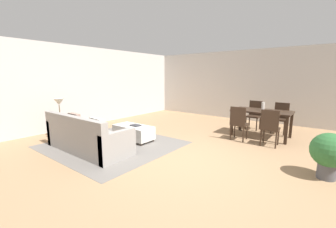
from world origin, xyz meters
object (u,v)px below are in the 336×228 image
dining_chair_near_left (239,121)px  book_on_ottoman (136,125)px  ottoman_table (133,132)px  dining_chair_far_left (254,113)px  dining_chair_far_right (281,116)px  dining_chair_near_right (270,126)px  vase_centerpiece (263,106)px  side_table (61,122)px  couch (86,138)px  potted_plant (329,152)px  dining_table (262,114)px  table_lamp (59,103)px

dining_chair_near_left → book_on_ottoman: size_ratio=3.54×
ottoman_table → dining_chair_far_left: bearing=56.1°
ottoman_table → book_on_ottoman: (0.07, 0.02, 0.19)m
dining_chair_far_right → ottoman_table: bearing=-132.6°
dining_chair_near_right → vase_centerpiece: size_ratio=3.98×
dining_chair_far_left → ottoman_table: bearing=-123.9°
side_table → dining_chair_near_right: 5.48m
ottoman_table → book_on_ottoman: bearing=16.0°
couch → ottoman_table: (0.25, 1.24, -0.07)m
potted_plant → couch: bearing=-159.2°
vase_centerpiece → book_on_ottoman: 3.58m
dining_chair_near_left → dining_chair_far_right: (0.73, 1.54, 0.00)m
dining_table → dining_chair_near_left: bearing=-116.0°
table_lamp → potted_plant: bearing=15.0°
dining_table → vase_centerpiece: vase_centerpiece is taller
dining_chair_near_left → dining_chair_near_right: bearing=-2.1°
dining_chair_far_right → vase_centerpiece: 0.92m
dining_chair_far_right → table_lamp: bearing=-136.9°
vase_centerpiece → couch: bearing=-127.9°
couch → table_lamp: 1.61m
vase_centerpiece → dining_chair_far_left: bearing=118.8°
dining_chair_near_right → side_table: bearing=-149.3°
book_on_ottoman → dining_chair_near_left: bearing=37.7°
vase_centerpiece → dining_chair_near_left: bearing=-117.6°
dining_chair_near_left → book_on_ottoman: (-2.18, -1.68, -0.11)m
dining_chair_far_right → side_table: bearing=-136.9°
table_lamp → dining_table: 5.61m
dining_chair_far_left → book_on_ottoman: size_ratio=3.54×
couch → dining_chair_near_left: dining_chair_near_left is taller
dining_chair_far_left → side_table: bearing=-131.5°
dining_chair_near_right → vase_centerpiece: 0.95m
couch → dining_chair_near_right: (3.27, 2.91, 0.23)m
table_lamp → dining_chair_near_right: bearing=30.7°
ottoman_table → potted_plant: (4.21, 0.46, 0.24)m
ottoman_table → table_lamp: bearing=-146.3°
couch → side_table: (-1.44, 0.12, 0.17)m
couch → dining_table: 4.70m
table_lamp → dining_chair_far_right: (4.66, 4.36, -0.48)m
side_table → dining_chair_far_left: dining_chair_far_left is taller
book_on_ottoman → potted_plant: (4.15, 0.44, 0.05)m
ottoman_table → dining_chair_near_right: (3.03, 1.67, 0.29)m
vase_centerpiece → book_on_ottoman: size_ratio=0.89×
dining_chair_near_right → potted_plant: bearing=-45.6°
ottoman_table → side_table: bearing=-146.3°
couch → potted_plant: couch is taller
couch → dining_table: bearing=52.3°
dining_table → vase_centerpiece: (0.02, -0.00, 0.22)m
table_lamp → dining_table: (4.30, 3.59, -0.34)m
dining_table → book_on_ottoman: dining_table is taller
vase_centerpiece → side_table: bearing=-140.4°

